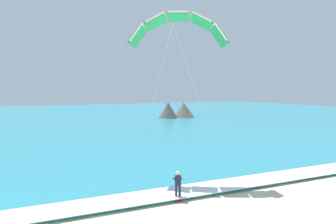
# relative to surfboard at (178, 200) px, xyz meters

# --- Properties ---
(sea) EXTENTS (200.00, 120.00, 0.20)m
(sea) POSITION_rel_surfboard_xyz_m (0.12, 59.78, 0.07)
(sea) COLOR teal
(sea) RESTS_ON ground
(surf_foam) EXTENTS (200.00, 2.45, 0.04)m
(surf_foam) POSITION_rel_surfboard_xyz_m (0.12, 0.78, 0.19)
(surf_foam) COLOR white
(surf_foam) RESTS_ON sea
(surfboard) EXTENTS (0.95, 1.46, 0.09)m
(surfboard) POSITION_rel_surfboard_xyz_m (0.00, 0.00, 0.00)
(surfboard) COLOR #E04C38
(surfboard) RESTS_ON ground
(kitesurfer) EXTENTS (0.65, 0.65, 1.69)m
(kitesurfer) POSITION_rel_surfboard_xyz_m (0.01, 0.02, 0.91)
(kitesurfer) COLOR #191E38
(kitesurfer) RESTS_ON ground
(kite_primary) EXTENTS (6.46, 6.26, 10.50)m
(kite_primary) POSITION_rel_surfboard_xyz_m (2.59, 4.57, 10.65)
(kite_primary) COLOR green
(headland_right) EXTENTS (8.37, 4.98, 3.50)m
(headland_right) POSITION_rel_surfboard_xyz_m (27.40, 49.07, 1.71)
(headland_right) COLOR #665B51
(headland_right) RESTS_ON ground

